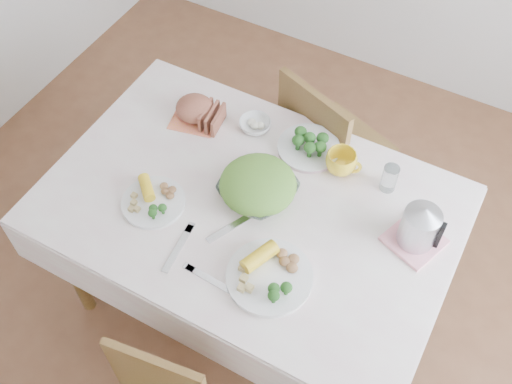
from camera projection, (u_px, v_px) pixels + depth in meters
The scene contains 18 objects.
floor at pixel (250, 298), 2.81m from camera, with size 3.60×3.60×0.00m, color brown.
dining_table at pixel (250, 257), 2.51m from camera, with size 1.40×0.90×0.75m, color brown.
tablecloth at pixel (249, 204), 2.21m from camera, with size 1.50×1.00×0.01m, color white.
chair_far at pixel (337, 144), 2.77m from camera, with size 0.41×0.41×0.91m, color brown.
salad_bowl at pixel (258, 190), 2.20m from camera, with size 0.27×0.27×0.07m, color white.
dinner_plate_left at pixel (154, 202), 2.19m from camera, with size 0.24×0.24×0.02m, color white.
dinner_plate_right at pixel (269, 277), 2.01m from camera, with size 0.30×0.30×0.02m, color white.
broccoli_plate at pixel (309, 148), 2.35m from camera, with size 0.25×0.25×0.02m, color beige.
napkin at pixel (196, 117), 2.46m from camera, with size 0.19×0.19×0.00m, color #FD8257.
bread_loaf at pixel (195, 107), 2.42m from camera, with size 0.16×0.15×0.10m, color brown.
fruit_bowl at pixel (255, 125), 2.41m from camera, with size 0.13×0.13×0.04m, color white.
yellow_mug at pixel (341, 162), 2.26m from camera, with size 0.12×0.12×0.09m, color yellow.
glass_tumbler at pixel (390, 177), 2.19m from camera, with size 0.06×0.06×0.11m, color white.
pink_tray at pixel (414, 240), 2.10m from camera, with size 0.18×0.18×0.01m, color pink.
electric_kettle at pixel (421, 222), 2.01m from camera, with size 0.13×0.13×0.18m, color #B2B5BA.
fork_left at pixel (178, 248), 2.08m from camera, with size 0.02×0.21×0.00m, color silver.
fork_right at pixel (233, 226), 2.14m from camera, with size 0.03×0.22×0.00m, color silver.
knife at pixel (210, 279), 2.01m from camera, with size 0.02×0.19×0.00m, color silver.
Camera 1 is at (0.64, -1.12, 2.55)m, focal length 42.00 mm.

